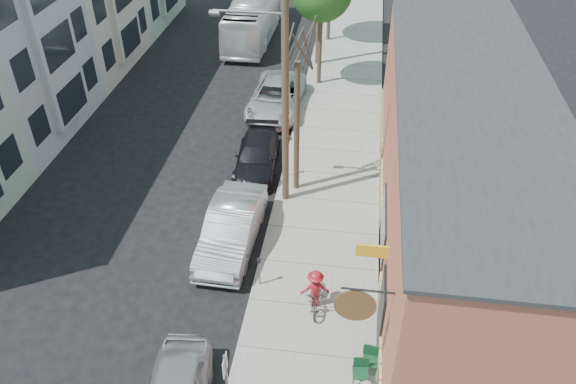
# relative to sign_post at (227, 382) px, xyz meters

# --- Properties ---
(ground) EXTENTS (120.00, 120.00, 0.00)m
(ground) POSITION_rel_sign_post_xyz_m (-2.35, 4.47, -1.83)
(ground) COLOR black
(sidewalk) EXTENTS (4.50, 58.00, 0.15)m
(sidewalk) POSITION_rel_sign_post_xyz_m (1.90, 15.47, -1.76)
(sidewalk) COLOR gray
(sidewalk) RESTS_ON ground
(cafe_building) EXTENTS (6.60, 20.20, 6.61)m
(cafe_building) POSITION_rel_sign_post_xyz_m (6.64, 9.47, 1.47)
(cafe_building) COLOR #AB533F
(cafe_building) RESTS_ON ground
(apartment_row) EXTENTS (6.30, 32.00, 9.00)m
(apartment_row) POSITION_rel_sign_post_xyz_m (-14.20, 18.47, 2.67)
(apartment_row) COLOR #9DB196
(apartment_row) RESTS_ON ground
(sign_post) EXTENTS (0.07, 0.45, 2.80)m
(sign_post) POSITION_rel_sign_post_xyz_m (0.00, 0.00, 0.00)
(sign_post) COLOR slate
(sign_post) RESTS_ON sidewalk
(parking_meter_near) EXTENTS (0.14, 0.14, 1.24)m
(parking_meter_near) POSITION_rel_sign_post_xyz_m (-0.10, 5.22, -0.85)
(parking_meter_near) COLOR slate
(parking_meter_near) RESTS_ON sidewalk
(parking_meter_far) EXTENTS (0.14, 0.14, 1.24)m
(parking_meter_far) POSITION_rel_sign_post_xyz_m (-0.10, 12.01, -0.85)
(parking_meter_far) COLOR slate
(parking_meter_far) RESTS_ON sidewalk
(utility_pole_near) EXTENTS (3.57, 0.28, 10.00)m
(utility_pole_near) POSITION_rel_sign_post_xyz_m (0.04, 10.37, 3.58)
(utility_pole_near) COLOR #503A28
(utility_pole_near) RESTS_ON sidewalk
(tree_bare) EXTENTS (0.24, 0.24, 5.91)m
(tree_bare) POSITION_rel_sign_post_xyz_m (0.45, 11.21, 1.27)
(tree_bare) COLOR #44392C
(tree_bare) RESTS_ON sidewalk
(patio_chair_a) EXTENTS (0.56, 0.56, 0.88)m
(patio_chair_a) POSITION_rel_sign_post_xyz_m (3.85, 2.15, -1.24)
(patio_chair_a) COLOR #113D23
(patio_chair_a) RESTS_ON sidewalk
(patio_chair_b) EXTENTS (0.54, 0.54, 0.88)m
(patio_chair_b) POSITION_rel_sign_post_xyz_m (3.58, 1.67, -1.24)
(patio_chair_b) COLOR #113D23
(patio_chair_b) RESTS_ON sidewalk
(cyclist) EXTENTS (1.08, 0.75, 1.52)m
(cyclist) POSITION_rel_sign_post_xyz_m (1.94, 4.54, -0.92)
(cyclist) COLOR maroon
(cyclist) RESTS_ON sidewalk
(cyclist_bike) EXTENTS (0.84, 1.94, 0.99)m
(cyclist_bike) POSITION_rel_sign_post_xyz_m (1.94, 4.54, -1.19)
(cyclist_bike) COLOR black
(cyclist_bike) RESTS_ON sidewalk
(car_1) EXTENTS (1.95, 5.21, 1.70)m
(car_1) POSITION_rel_sign_post_xyz_m (-1.55, 7.29, -0.98)
(car_1) COLOR silver
(car_1) RESTS_ON ground
(car_2) EXTENTS (2.14, 4.70, 1.33)m
(car_2) POSITION_rel_sign_post_xyz_m (-1.55, 12.67, -1.17)
(car_2) COLOR black
(car_2) RESTS_ON ground
(car_3) EXTENTS (2.84, 5.81, 1.59)m
(car_3) POSITION_rel_sign_post_xyz_m (-1.55, 18.33, -1.04)
(car_3) COLOR #B7BBBF
(car_3) RESTS_ON ground
(bus) EXTENTS (2.59, 10.75, 2.99)m
(bus) POSITION_rel_sign_post_xyz_m (-4.65, 28.91, -0.34)
(bus) COLOR white
(bus) RESTS_ON ground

